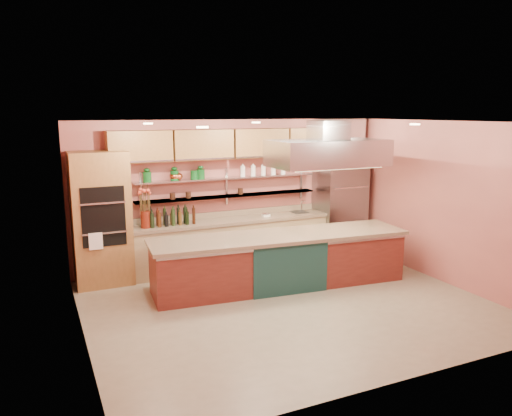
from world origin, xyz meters
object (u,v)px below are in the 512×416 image
refrigerator (340,204)px  island (280,260)px  copper_kettle (178,176)px  flower_vase (146,219)px  green_canister (194,175)px  kitchen_scale (266,214)px

refrigerator → island: size_ratio=0.49×
island → copper_kettle: copper_kettle is taller
flower_vase → green_canister: (0.98, 0.22, 0.71)m
kitchen_scale → flower_vase: bearing=-169.8°
kitchen_scale → green_canister: (-1.37, 0.22, 0.83)m
flower_vase → island: bearing=-33.7°
island → green_canister: 2.28m
refrigerator → kitchen_scale: (-1.70, 0.01, -0.08)m
island → green_canister: size_ratio=26.68×
refrigerator → green_canister: bearing=175.7°
island → flower_vase: size_ratio=14.28×
island → flower_vase: (-1.99, 1.32, 0.63)m
copper_kettle → island: bearing=-49.5°
refrigerator → copper_kettle: bearing=176.1°
flower_vase → copper_kettle: copper_kettle is taller
island → flower_vase: flower_vase is taller
flower_vase → kitchen_scale: flower_vase is taller
flower_vase → kitchen_scale: size_ratio=2.13×
kitchen_scale → green_canister: 1.62m
refrigerator → flower_vase: refrigerator is taller
copper_kettle → kitchen_scale: bearing=-7.5°
kitchen_scale → copper_kettle: (-1.68, 0.22, 0.81)m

